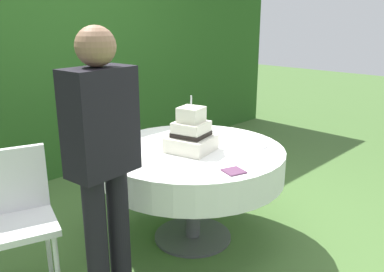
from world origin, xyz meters
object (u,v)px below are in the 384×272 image
Objects in this scene: serving_plate_near at (237,137)px; serving_plate_left at (220,134)px; napkin_stack at (234,171)px; wedding_cake at (191,135)px; standing_person at (103,159)px; garden_chair at (17,209)px; serving_plate_far at (258,146)px; cake_table at (193,163)px.

serving_plate_near is 0.15m from serving_plate_left.
serving_plate_left is 0.95× the size of napkin_stack.
wedding_cake reaches higher than napkin_stack.
standing_person is (-0.86, -0.19, 0.09)m from wedding_cake.
wedding_cake is 3.29× the size of napkin_stack.
garden_chair is at bearing 170.95° from serving_plate_left.
wedding_cake is at bearing 12.41° from standing_person.
cake_table is at bearing 136.81° from serving_plate_far.
serving_plate_far is at bearing -108.42° from serving_plate_near.
serving_plate_far is at bearing -43.19° from cake_table.
serving_plate_left is at bearing -9.05° from garden_chair.
napkin_stack is 0.13× the size of garden_chair.
standing_person is at bearing 158.70° from napkin_stack.
garden_chair is (-1.57, 0.25, -0.19)m from serving_plate_left.
standing_person is at bearing 174.76° from serving_plate_far.
napkin_stack is 1.32m from garden_chair.
standing_person is (-1.33, -0.15, 0.20)m from serving_plate_near.
serving_plate_near is at bearing -80.70° from serving_plate_left.
standing_person is at bearing -64.79° from garden_chair.
wedding_cake is at bearing -17.98° from garden_chair.
serving_plate_left is at bearing 45.71° from napkin_stack.
napkin_stack is at bearing -21.30° from standing_person.
serving_plate_left is at bearing 99.30° from serving_plate_near.
napkin_stack is at bearing -40.04° from garden_chair.
garden_chair is at bearing 115.21° from standing_person.
standing_person reaches higher than wedding_cake.
standing_person is (-1.25, 0.11, 0.20)m from serving_plate_far.
serving_plate_near is 1.36m from standing_person.
garden_chair is 0.72m from standing_person.
napkin_stack is (-0.60, -0.44, -0.00)m from serving_plate_near.
napkin_stack is (-0.51, -0.17, -0.00)m from serving_plate_far.
napkin_stack is 0.08× the size of standing_person.
napkin_stack is 0.82m from standing_person.
serving_plate_near is at bearing 36.38° from napkin_stack.
standing_person is (-0.90, -0.21, 0.32)m from cake_table.
wedding_cake reaches higher than cake_table.
garden_chair is (-1.59, 0.40, -0.19)m from serving_plate_near.
wedding_cake is 0.88m from standing_person.
serving_plate_near is 0.28m from serving_plate_far.
garden_chair is at bearing 139.96° from napkin_stack.
standing_person reaches higher than garden_chair.
wedding_cake is 0.48m from serving_plate_left.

